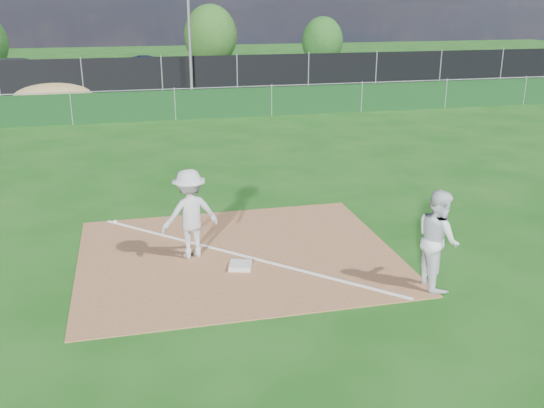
% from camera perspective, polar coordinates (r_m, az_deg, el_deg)
% --- Properties ---
extents(ground, '(90.00, 90.00, 0.00)m').
position_cam_1_polar(ground, '(20.24, -7.84, 5.22)').
color(ground, '#13480F').
rests_on(ground, ground).
extents(infield_dirt, '(6.00, 5.00, 0.02)m').
position_cam_1_polar(infield_dirt, '(11.74, -3.23, -4.82)').
color(infield_dirt, brown).
rests_on(infield_dirt, ground).
extents(foul_line, '(5.01, 5.01, 0.01)m').
position_cam_1_polar(foul_line, '(11.74, -3.23, -4.76)').
color(foul_line, white).
rests_on(foul_line, infield_dirt).
extents(green_fence, '(44.00, 0.05, 1.20)m').
position_cam_1_polar(green_fence, '(25.00, -9.11, 9.17)').
color(green_fence, black).
rests_on(green_fence, ground).
extents(dirt_mound, '(3.38, 2.60, 1.17)m').
position_cam_1_polar(dirt_mound, '(28.57, -19.88, 9.46)').
color(dirt_mound, '#A1874D').
rests_on(dirt_mound, ground).
extents(black_fence, '(46.00, 0.04, 1.80)m').
position_cam_1_polar(black_fence, '(32.87, -10.33, 11.92)').
color(black_fence, black).
rests_on(black_fence, ground).
extents(parking_lot, '(46.00, 9.00, 0.01)m').
position_cam_1_polar(parking_lot, '(37.93, -10.74, 11.43)').
color(parking_lot, black).
rests_on(parking_lot, ground).
extents(light_pole, '(0.16, 0.16, 8.00)m').
position_cam_1_polar(light_pole, '(32.47, -7.86, 17.46)').
color(light_pole, slate).
rests_on(light_pole, ground).
extents(first_base, '(0.50, 0.50, 0.08)m').
position_cam_1_polar(first_base, '(11.18, -2.98, -5.81)').
color(first_base, silver).
rests_on(first_base, infield_dirt).
extents(play_at_first, '(2.02, 0.88, 1.71)m').
position_cam_1_polar(play_at_first, '(11.46, -7.72, -0.91)').
color(play_at_first, silver).
rests_on(play_at_first, infield_dirt).
extents(runner, '(0.71, 0.88, 1.73)m').
position_cam_1_polar(runner, '(10.60, 15.34, -3.19)').
color(runner, silver).
rests_on(runner, ground).
extents(car_left, '(5.12, 3.24, 1.62)m').
position_cam_1_polar(car_left, '(37.38, -22.69, 11.49)').
color(car_left, '#95979C').
rests_on(car_left, parking_lot).
extents(car_mid, '(4.33, 1.92, 1.38)m').
position_cam_1_polar(car_mid, '(37.94, -11.22, 12.47)').
color(car_mid, black).
rests_on(car_mid, parking_lot).
extents(car_right, '(4.90, 2.65, 1.35)m').
position_cam_1_polar(car_right, '(37.86, -1.96, 12.77)').
color(car_right, black).
rests_on(car_right, parking_lot).
extents(tree_mid, '(3.63, 3.63, 4.31)m').
position_cam_1_polar(tree_mid, '(43.34, -5.80, 15.49)').
color(tree_mid, '#382316').
rests_on(tree_mid, ground).
extents(tree_right, '(2.91, 2.91, 3.46)m').
position_cam_1_polar(tree_right, '(44.87, 4.77, 15.08)').
color(tree_right, '#382316').
rests_on(tree_right, ground).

